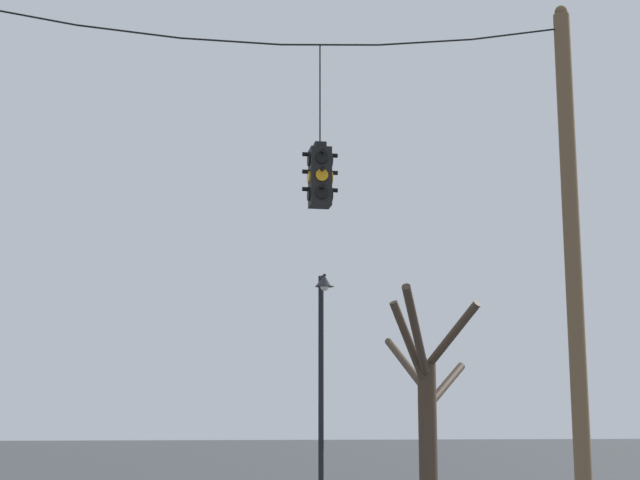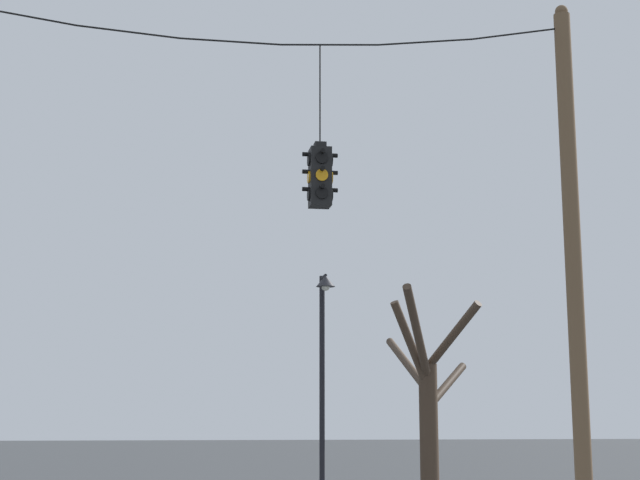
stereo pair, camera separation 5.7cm
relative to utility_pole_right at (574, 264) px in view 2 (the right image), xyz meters
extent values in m
cylinder|color=brown|center=(0.00, 0.00, -0.07)|extent=(0.28, 0.28, 8.99)
sphere|color=brown|center=(0.00, 0.00, 4.48)|extent=(0.22, 0.22, 0.22)
cylinder|color=black|center=(-9.07, 0.00, 3.75)|extent=(1.65, 0.03, 0.24)
cylinder|color=black|center=(-7.42, 0.00, 3.59)|extent=(1.65, 0.03, 0.14)
cylinder|color=black|center=(-5.77, 0.00, 3.54)|extent=(1.65, 0.03, 0.03)
cylinder|color=black|center=(-4.12, 0.00, 3.59)|extent=(1.65, 0.03, 0.14)
cylinder|color=black|center=(-2.47, 0.00, 3.75)|extent=(1.65, 0.03, 0.24)
cylinder|color=black|center=(-0.82, 0.00, 4.01)|extent=(1.66, 0.03, 0.35)
cube|color=black|center=(-4.30, 0.00, 1.30)|extent=(0.34, 0.34, 0.97)
cube|color=black|center=(-4.30, 0.00, 1.83)|extent=(0.19, 0.19, 0.10)
cylinder|color=black|center=(-4.30, 0.00, 2.72)|extent=(0.02, 0.02, 1.68)
cylinder|color=black|center=(-4.30, -0.18, 1.59)|extent=(0.20, 0.03, 0.20)
cylinder|color=black|center=(-4.30, -0.23, 1.68)|extent=(0.07, 0.12, 0.07)
cylinder|color=orange|center=(-4.30, -0.18, 1.30)|extent=(0.20, 0.03, 0.20)
cylinder|color=black|center=(-4.30, -0.23, 1.39)|extent=(0.07, 0.12, 0.07)
cylinder|color=black|center=(-4.30, -0.18, 1.01)|extent=(0.20, 0.03, 0.20)
cylinder|color=black|center=(-4.30, -0.23, 1.10)|extent=(0.07, 0.12, 0.07)
cylinder|color=black|center=(-4.30, 0.18, 1.59)|extent=(0.20, 0.03, 0.20)
cylinder|color=black|center=(-4.30, 0.23, 1.68)|extent=(0.07, 0.12, 0.07)
cylinder|color=orange|center=(-4.30, 0.18, 1.30)|extent=(0.20, 0.03, 0.20)
cylinder|color=black|center=(-4.30, 0.23, 1.39)|extent=(0.07, 0.12, 0.07)
cylinder|color=black|center=(-4.30, 0.18, 1.01)|extent=(0.20, 0.03, 0.20)
cylinder|color=black|center=(-4.30, 0.23, 1.10)|extent=(0.07, 0.12, 0.07)
cylinder|color=black|center=(-4.48, 0.00, 1.59)|extent=(0.03, 0.20, 0.20)
cylinder|color=black|center=(-4.53, 0.00, 1.68)|extent=(0.12, 0.07, 0.07)
cylinder|color=orange|center=(-4.48, 0.00, 1.30)|extent=(0.03, 0.20, 0.20)
cylinder|color=black|center=(-4.53, 0.00, 1.39)|extent=(0.12, 0.07, 0.07)
cylinder|color=black|center=(-4.48, 0.00, 1.01)|extent=(0.03, 0.20, 0.20)
cylinder|color=black|center=(-4.53, 0.00, 1.10)|extent=(0.12, 0.07, 0.07)
cylinder|color=black|center=(-4.11, 0.00, 1.59)|extent=(0.03, 0.20, 0.20)
cylinder|color=black|center=(-4.07, 0.00, 1.68)|extent=(0.12, 0.07, 0.07)
cylinder|color=orange|center=(-4.11, 0.00, 1.30)|extent=(0.03, 0.20, 0.20)
cylinder|color=black|center=(-4.07, 0.00, 1.39)|extent=(0.12, 0.07, 0.07)
cylinder|color=black|center=(-4.11, 0.00, 1.01)|extent=(0.03, 0.20, 0.20)
cylinder|color=black|center=(-4.07, 0.00, 1.10)|extent=(0.12, 0.07, 0.07)
cylinder|color=black|center=(-3.18, 6.38, -1.96)|extent=(0.12, 0.12, 5.22)
cylinder|color=black|center=(-3.18, 6.15, 0.60)|extent=(0.07, 0.46, 0.07)
cone|color=#232328|center=(-3.18, 5.92, 0.47)|extent=(0.42, 0.42, 0.25)
sphere|color=silver|center=(-3.18, 5.92, 0.35)|extent=(0.19, 0.19, 0.19)
cylinder|color=#423326|center=(-0.85, 6.03, -2.94)|extent=(0.41, 0.41, 3.25)
cylinder|color=#423326|center=(-0.94, 7.44, -1.26)|extent=(0.37, 2.91, 1.49)
cylinder|color=#423326|center=(-1.30, 5.72, -0.94)|extent=(1.14, 0.87, 1.91)
cylinder|color=#423326|center=(-0.22, 6.72, -1.78)|extent=(1.45, 1.57, 1.15)
cylinder|color=#423326|center=(-1.33, 5.04, -0.76)|extent=(1.18, 2.16, 1.92)
cylinder|color=#423326|center=(-0.46, 5.39, -0.75)|extent=(1.01, 1.48, 1.44)
camera|label=1|loc=(-6.91, -15.20, -2.61)|focal=55.00mm
camera|label=2|loc=(-6.85, -15.21, -2.61)|focal=55.00mm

